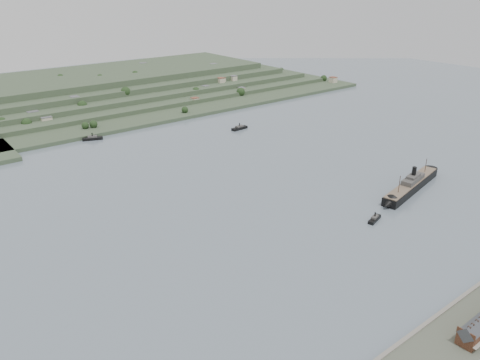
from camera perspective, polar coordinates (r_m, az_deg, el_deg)
ground at (r=352.63m, az=4.08°, el=-2.54°), size 1400.00×1400.00×0.00m
far_peninsula at (r=687.30m, az=-16.78°, el=10.36°), size 760.00×309.00×30.00m
steamship at (r=389.82m, az=20.02°, el=-0.70°), size 94.03×29.05×22.76m
tugboat at (r=335.57m, az=16.08°, el=-4.56°), size 14.97×7.63×6.51m
ferry_west at (r=510.61m, az=-17.53°, el=4.88°), size 21.13×12.51×7.66m
ferry_east at (r=522.79m, az=-0.06°, el=6.38°), size 20.18×6.91×7.44m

